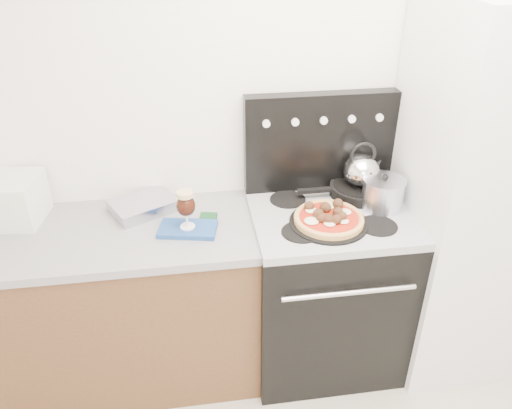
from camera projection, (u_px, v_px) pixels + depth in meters
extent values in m
cube|color=white|center=(302.00, 124.00, 2.50)|extent=(3.50, 0.01, 2.50)
cube|color=brown|center=(110.00, 309.00, 2.52)|extent=(1.45, 0.60, 0.86)
cube|color=gray|center=(96.00, 235.00, 2.29)|extent=(1.48, 0.63, 0.04)
cube|color=black|center=(324.00, 290.00, 2.63)|extent=(0.76, 0.65, 0.88)
cube|color=#ADADB2|center=(330.00, 216.00, 2.40)|extent=(0.76, 0.65, 0.04)
cube|color=black|center=(320.00, 142.00, 2.50)|extent=(0.76, 0.08, 0.50)
cube|color=silver|center=(471.00, 199.00, 2.44)|extent=(0.64, 0.68, 1.90)
cube|color=white|center=(2.00, 200.00, 2.32)|extent=(0.38, 0.30, 0.22)
cube|color=silver|center=(143.00, 206.00, 2.43)|extent=(0.36, 0.33, 0.06)
cube|color=#21488E|center=(188.00, 229.00, 2.28)|extent=(0.29, 0.20, 0.02)
cylinder|color=black|center=(328.00, 223.00, 2.30)|extent=(0.38, 0.38, 0.01)
cylinder|color=black|center=(359.00, 190.00, 2.53)|extent=(0.30, 0.30, 0.05)
cylinder|color=silver|center=(383.00, 194.00, 2.40)|extent=(0.25, 0.25, 0.14)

